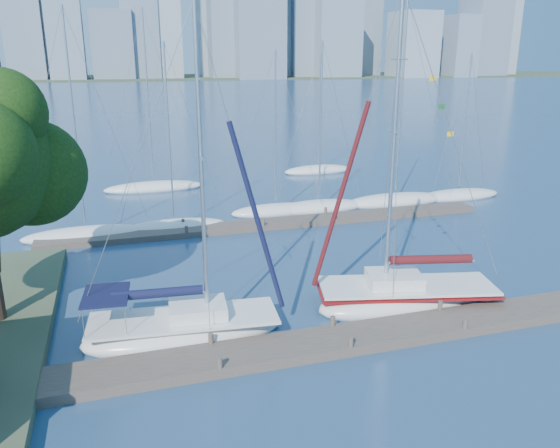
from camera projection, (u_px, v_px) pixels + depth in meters
name	position (u px, v px, depth m)	size (l,w,h in m)	color
ground	(341.00, 345.00, 21.50)	(700.00, 700.00, 0.00)	navy
near_dock	(341.00, 340.00, 21.44)	(26.00, 2.00, 0.40)	#483C34
far_dock	(275.00, 224.00, 36.64)	(30.00, 1.80, 0.36)	#483C34
far_shore	(122.00, 78.00, 314.21)	(800.00, 100.00, 1.50)	#38472D
sailboat_navy	(184.00, 314.00, 21.68)	(8.24, 3.37, 13.31)	white
sailboat_maroon	(406.00, 282.00, 24.68)	(8.90, 4.67, 14.14)	white
bg_boat_0	(87.00, 234.00, 34.22)	(8.01, 3.42, 14.03)	white
bg_boat_1	(174.00, 226.00, 35.90)	(6.98, 2.66, 12.13)	white
bg_boat_2	(276.00, 210.00, 39.66)	(6.88, 4.64, 11.72)	white
bg_boat_3	(319.00, 207.00, 40.45)	(7.55, 3.57, 12.37)	white
bg_boat_4	(395.00, 200.00, 42.27)	(8.68, 5.48, 15.26)	white
bg_boat_5	(458.00, 195.00, 43.97)	(7.65, 4.91, 11.54)	white
bg_boat_6	(154.00, 187.00, 46.68)	(8.59, 5.29, 15.00)	white
bg_boat_7	(318.00, 170.00, 53.83)	(7.01, 2.60, 11.55)	white
skyline	(162.00, 8.00, 283.26)	(502.90, 51.31, 104.48)	gray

